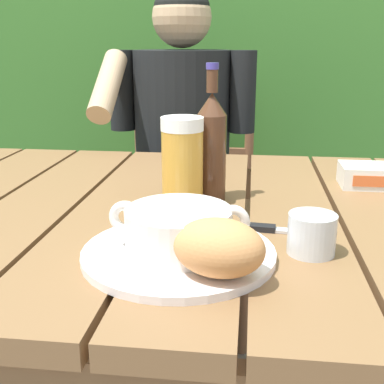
% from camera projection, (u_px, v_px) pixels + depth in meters
% --- Properties ---
extents(dining_table, '(1.48, 0.93, 0.75)m').
position_uv_depth(dining_table, '(204.00, 247.00, 0.97)').
color(dining_table, brown).
rests_on(dining_table, ground_plane).
extents(hedge_backdrop, '(3.55, 0.89, 2.84)m').
position_uv_depth(hedge_backdrop, '(266.00, 13.00, 2.23)').
color(hedge_backdrop, '#3B752C').
rests_on(hedge_backdrop, ground_plane).
extents(chair_near_diner, '(0.49, 0.47, 0.96)m').
position_uv_depth(chair_near_diner, '(189.00, 199.00, 1.90)').
color(chair_near_diner, brown).
rests_on(chair_near_diner, ground_plane).
extents(person_eating, '(0.48, 0.47, 1.24)m').
position_uv_depth(person_eating, '(180.00, 145.00, 1.64)').
color(person_eating, black).
rests_on(person_eating, ground_plane).
extents(serving_plate, '(0.29, 0.29, 0.01)m').
position_uv_depth(serving_plate, '(179.00, 253.00, 0.72)').
color(serving_plate, white).
rests_on(serving_plate, dining_table).
extents(soup_bowl, '(0.21, 0.16, 0.07)m').
position_uv_depth(soup_bowl, '(179.00, 228.00, 0.71)').
color(soup_bowl, white).
rests_on(soup_bowl, serving_plate).
extents(bread_roll, '(0.14, 0.12, 0.08)m').
position_uv_depth(bread_roll, '(219.00, 248.00, 0.63)').
color(bread_roll, tan).
rests_on(bread_roll, serving_plate).
extents(beer_glass, '(0.08, 0.08, 0.17)m').
position_uv_depth(beer_glass, '(183.00, 162.00, 0.93)').
color(beer_glass, gold).
rests_on(beer_glass, dining_table).
extents(beer_bottle, '(0.06, 0.06, 0.27)m').
position_uv_depth(beer_bottle, '(212.00, 145.00, 0.96)').
color(beer_bottle, '#4E2E1C').
rests_on(beer_bottle, dining_table).
extents(water_glass_small, '(0.07, 0.07, 0.06)m').
position_uv_depth(water_glass_small, '(312.00, 234.00, 0.73)').
color(water_glass_small, silver).
rests_on(water_glass_small, dining_table).
extents(butter_tub, '(0.12, 0.09, 0.05)m').
position_uv_depth(butter_tub, '(369.00, 176.00, 1.07)').
color(butter_tub, white).
rests_on(butter_tub, dining_table).
extents(table_knife, '(0.14, 0.03, 0.01)m').
position_uv_depth(table_knife, '(274.00, 229.00, 0.82)').
color(table_knife, silver).
rests_on(table_knife, dining_table).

